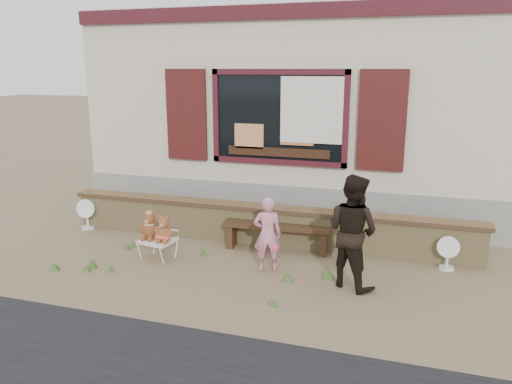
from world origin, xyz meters
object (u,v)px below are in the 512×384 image
(bench, at_px, (277,231))
(teddy_bear_left, at_px, (150,225))
(folding_chair, at_px, (158,241))
(teddy_bear_right, at_px, (164,228))
(adult, at_px, (352,231))
(child, at_px, (267,234))

(bench, height_order, teddy_bear_left, teddy_bear_left)
(folding_chair, xyz_separation_m, teddy_bear_right, (0.14, -0.02, 0.23))
(adult, bearing_deg, teddy_bear_right, 27.39)
(bench, bearing_deg, folding_chair, -154.89)
(teddy_bear_left, relative_size, child, 0.39)
(bench, xyz_separation_m, child, (0.09, -0.86, 0.23))
(child, bearing_deg, teddy_bear_right, -14.92)
(teddy_bear_right, bearing_deg, bench, 40.53)
(teddy_bear_left, xyz_separation_m, adult, (3.14, -0.13, 0.25))
(folding_chair, distance_m, adult, 3.05)
(teddy_bear_right, bearing_deg, adult, 7.45)
(teddy_bear_left, height_order, adult, adult)
(bench, height_order, child, child)
(teddy_bear_left, height_order, teddy_bear_right, teddy_bear_left)
(folding_chair, bearing_deg, child, 11.06)
(folding_chair, distance_m, child, 1.79)
(child, relative_size, adult, 0.72)
(bench, bearing_deg, teddy_bear_left, -157.32)
(teddy_bear_right, bearing_deg, teddy_bear_left, -180.00)
(teddy_bear_left, height_order, child, child)
(folding_chair, relative_size, child, 0.51)
(teddy_bear_right, xyz_separation_m, adult, (2.87, -0.09, 0.27))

